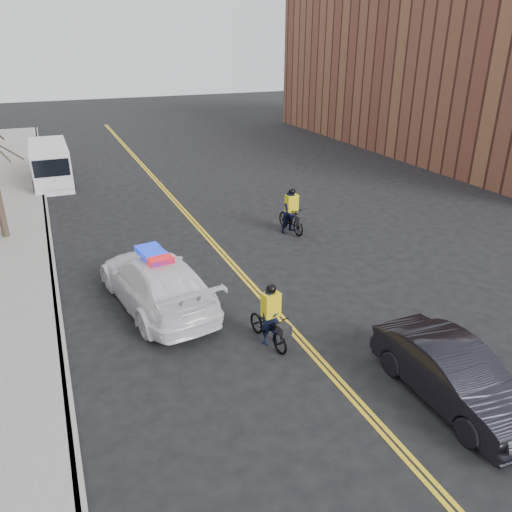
{
  "coord_description": "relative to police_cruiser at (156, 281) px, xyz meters",
  "views": [
    {
      "loc": [
        -5.61,
        -11.3,
        7.57
      ],
      "look_at": [
        -0.06,
        1.78,
        1.3
      ],
      "focal_mm": 35.0,
      "sensor_mm": 36.0,
      "label": 1
    }
  ],
  "objects": [
    {
      "name": "center_line_left",
      "position": [
        3.05,
        5.75,
        -0.81
      ],
      "size": [
        0.1,
        60.0,
        0.01
      ],
      "primitive_type": "cube",
      "color": "yellow",
      "rests_on": "ground"
    },
    {
      "name": "police_cruiser",
      "position": [
        0.0,
        0.0,
        0.0
      ],
      "size": [
        3.08,
        5.84,
        1.77
      ],
      "rotation": [
        0.0,
        0.0,
        3.29
      ],
      "color": "white",
      "rests_on": "ground"
    },
    {
      "name": "curb",
      "position": [
        -2.87,
        5.75,
        -0.74
      ],
      "size": [
        0.2,
        60.0,
        0.15
      ],
      "primitive_type": "cube",
      "color": "gray",
      "rests_on": "ground"
    },
    {
      "name": "cyclist_near",
      "position": [
        2.33,
        -3.22,
        -0.21
      ],
      "size": [
        0.87,
        1.85,
        1.75
      ],
      "rotation": [
        0.0,
        0.0,
        0.14
      ],
      "color": "black",
      "rests_on": "ground"
    },
    {
      "name": "dark_sedan",
      "position": [
        5.1,
        -6.92,
        -0.12
      ],
      "size": [
        1.48,
        4.22,
        1.39
      ],
      "primitive_type": "imported",
      "rotation": [
        0.0,
        0.0,
        -0.0
      ],
      "color": "black",
      "rests_on": "ground"
    },
    {
      "name": "cargo_van",
      "position": [
        -2.31,
        15.76,
        0.26
      ],
      "size": [
        2.07,
        5.28,
        2.21
      ],
      "rotation": [
        0.0,
        0.0,
        -0.0
      ],
      "color": "white",
      "rests_on": "ground"
    },
    {
      "name": "ground",
      "position": [
        3.13,
        -2.25,
        -0.81
      ],
      "size": [
        120.0,
        120.0,
        0.0
      ],
      "primitive_type": "plane",
      "color": "black",
      "rests_on": "ground"
    },
    {
      "name": "center_line_right",
      "position": [
        3.21,
        5.75,
        -0.81
      ],
      "size": [
        0.1,
        60.0,
        0.01
      ],
      "primitive_type": "cube",
      "color": "yellow",
      "rests_on": "ground"
    },
    {
      "name": "building_across",
      "position": [
        25.13,
        15.75,
        4.69
      ],
      "size": [
        12.0,
        30.0,
        11.0
      ],
      "primitive_type": "cube",
      "color": "brown",
      "rests_on": "ground"
    },
    {
      "name": "cyclist_far",
      "position": [
        6.57,
        4.01,
        -0.07
      ],
      "size": [
        0.9,
        1.91,
        1.89
      ],
      "rotation": [
        0.0,
        0.0,
        0.09
      ],
      "color": "black",
      "rests_on": "ground"
    },
    {
      "name": "sidewalk",
      "position": [
        -4.37,
        5.75,
        -0.74
      ],
      "size": [
        3.0,
        60.0,
        0.15
      ],
      "primitive_type": "cube",
      "color": "gray",
      "rests_on": "ground"
    }
  ]
}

